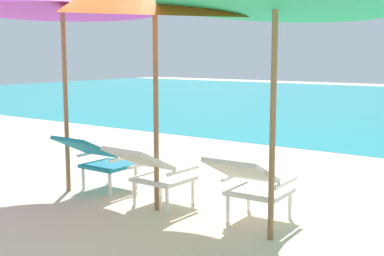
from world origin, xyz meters
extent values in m
plane|color=beige|center=(0.00, 4.00, 0.00)|extent=(40.00, 40.00, 0.00)
cube|color=teal|center=(-0.92, 0.20, 0.28)|extent=(0.52, 0.50, 0.04)
cube|color=teal|center=(-0.92, -0.16, 0.55)|extent=(0.52, 0.52, 0.27)
cylinder|color=white|center=(-1.14, 0.42, 0.13)|extent=(0.04, 0.04, 0.26)
cylinder|color=white|center=(-0.70, 0.41, 0.13)|extent=(0.04, 0.04, 0.26)
cylinder|color=white|center=(-1.14, 0.00, 0.13)|extent=(0.04, 0.04, 0.26)
cylinder|color=white|center=(-0.70, -0.01, 0.13)|extent=(0.04, 0.04, 0.26)
cube|color=white|center=(-1.18, 0.21, 0.40)|extent=(0.03, 0.50, 0.03)
cube|color=white|center=(-0.66, 0.20, 0.40)|extent=(0.03, 0.50, 0.03)
cube|color=silver|center=(-0.01, 0.07, 0.28)|extent=(0.53, 0.51, 0.04)
cube|color=silver|center=(-0.02, -0.30, 0.55)|extent=(0.53, 0.53, 0.27)
cylinder|color=white|center=(-0.22, 0.28, 0.13)|extent=(0.04, 0.04, 0.26)
cylinder|color=white|center=(0.22, 0.27, 0.13)|extent=(0.04, 0.04, 0.26)
cylinder|color=white|center=(-0.23, -0.14, 0.13)|extent=(0.04, 0.04, 0.26)
cylinder|color=white|center=(0.21, -0.15, 0.13)|extent=(0.04, 0.04, 0.26)
cube|color=white|center=(-0.27, 0.07, 0.40)|extent=(0.04, 0.50, 0.03)
cube|color=white|center=(0.25, 0.06, 0.40)|extent=(0.04, 0.50, 0.03)
cube|color=silver|center=(1.04, 0.19, 0.28)|extent=(0.54, 0.52, 0.04)
cube|color=silver|center=(1.05, -0.17, 0.55)|extent=(0.54, 0.53, 0.27)
cylinder|color=white|center=(0.81, 0.40, 0.13)|extent=(0.04, 0.04, 0.26)
cylinder|color=white|center=(1.25, 0.41, 0.13)|extent=(0.04, 0.04, 0.26)
cylinder|color=white|center=(0.83, -0.02, 0.13)|extent=(0.04, 0.04, 0.26)
cylinder|color=white|center=(1.27, -0.01, 0.13)|extent=(0.04, 0.04, 0.26)
cube|color=white|center=(0.78, 0.18, 0.40)|extent=(0.05, 0.50, 0.03)
cube|color=white|center=(1.30, 0.20, 0.40)|extent=(0.05, 0.50, 0.03)
cylinder|color=olive|center=(-1.25, -0.13, 1.01)|extent=(0.05, 0.05, 2.03)
cylinder|color=olive|center=(0.05, -0.11, 0.98)|extent=(0.05, 0.05, 1.96)
cylinder|color=olive|center=(1.36, -0.20, 0.97)|extent=(0.05, 0.05, 1.93)
camera|label=1|loc=(3.25, -3.97, 1.55)|focal=48.09mm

